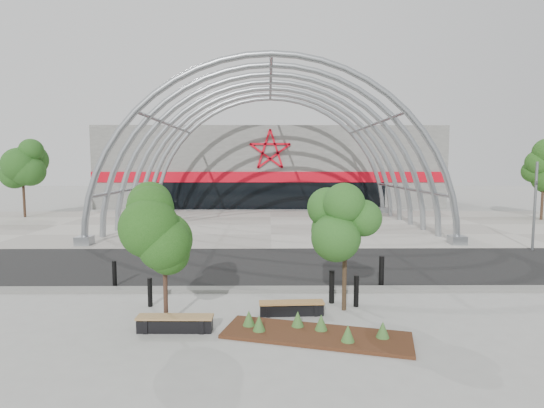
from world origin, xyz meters
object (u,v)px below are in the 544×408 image
object	(u,v)px
bench_1	(292,308)
signal_pole	(535,204)
street_tree_1	(345,219)
street_tree_0	(164,228)
bench_0	(175,324)
bollard_2	(332,287)

from	to	relation	value
bench_1	signal_pole	bearing A→B (deg)	35.61
street_tree_1	bench_1	distance (m)	3.04
signal_pole	street_tree_0	distance (m)	18.81
signal_pole	street_tree_1	world-z (taller)	signal_pole
signal_pole	street_tree_0	world-z (taller)	signal_pole
signal_pole	bench_0	bearing A→B (deg)	-146.95
bench_0	bollard_2	bearing A→B (deg)	26.85
signal_pole	bollard_2	distance (m)	13.98
street_tree_0	bench_0	distance (m)	2.53
bench_0	bench_1	xyz separation A→B (m)	(3.09, 1.19, -0.01)
signal_pole	street_tree_1	xyz separation A→B (m)	(-11.05, -8.65, 0.42)
street_tree_1	bench_1	size ratio (longest dim) A/B	2.03
street_tree_1	signal_pole	bearing A→B (deg)	38.05
street_tree_0	bench_1	size ratio (longest dim) A/B	1.96
street_tree_1	bollard_2	bearing A→B (deg)	113.16
signal_pole	street_tree_1	bearing A→B (deg)	-141.95
signal_pole	bollard_2	bearing A→B (deg)	-144.75
bench_1	street_tree_0	bearing A→B (deg)	-168.39
bench_1	bollard_2	xyz separation A→B (m)	(1.31, 1.04, 0.33)
street_tree_1	street_tree_0	bearing A→B (deg)	-167.58
signal_pole	bench_1	world-z (taller)	signal_pole
signal_pole	bollard_2	size ratio (longest dim) A/B	4.28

